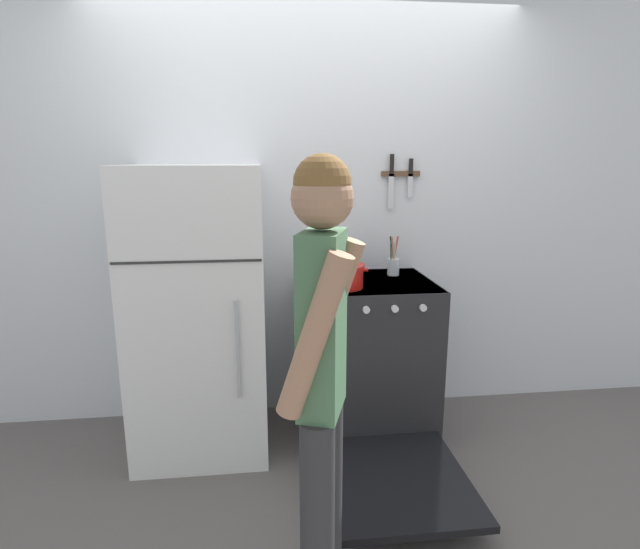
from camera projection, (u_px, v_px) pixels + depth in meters
The scene contains 9 objects.
ground_plane at pixel (310, 405), 3.35m from camera, with size 14.00×14.00×0.00m, color #5B5654.
wall_back at pixel (309, 215), 3.09m from camera, with size 10.00×0.06×2.55m.
refrigerator at pixel (200, 311), 2.76m from camera, with size 0.71×0.73×1.58m.
stove_range at pixel (367, 360), 2.93m from camera, with size 0.75×1.39×0.93m.
dutch_oven_pot at pixel (342, 276), 2.71m from camera, with size 0.28×0.24×0.15m.
tea_kettle at pixel (337, 265), 2.96m from camera, with size 0.22×0.18×0.24m.
utensil_jar at pixel (393, 264), 3.00m from camera, with size 0.07×0.07×0.24m.
person at pixel (322, 373), 1.62m from camera, with size 0.33×0.38×1.62m.
wall_knife_strip at pixel (400, 174), 3.06m from camera, with size 0.24×0.03×0.33m.
Camera 1 is at (-0.30, -3.05, 1.60)m, focal length 28.00 mm.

